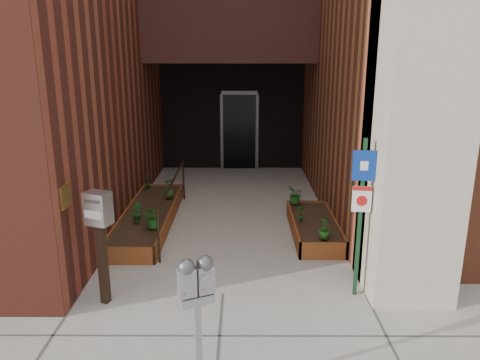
{
  "coord_description": "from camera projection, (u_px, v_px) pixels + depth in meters",
  "views": [
    {
      "loc": [
        0.27,
        -5.88,
        3.31
      ],
      "look_at": [
        0.24,
        1.8,
        1.16
      ],
      "focal_mm": 35.0,
      "sensor_mm": 36.0,
      "label": 1
    }
  ],
  "objects": [
    {
      "name": "ground",
      "position": [
        223.0,
        294.0,
        6.55
      ],
      "size": [
        80.0,
        80.0,
        0.0
      ],
      "primitive_type": "plane",
      "color": "#9E9991",
      "rests_on": "ground"
    },
    {
      "name": "planter_left",
      "position": [
        149.0,
        218.0,
        9.12
      ],
      "size": [
        0.9,
        3.6,
        0.3
      ],
      "color": "brown",
      "rests_on": "ground"
    },
    {
      "name": "planter_right",
      "position": [
        314.0,
        228.0,
        8.63
      ],
      "size": [
        0.8,
        2.2,
        0.3
      ],
      "color": "brown",
      "rests_on": "ground"
    },
    {
      "name": "handrail",
      "position": [
        173.0,
        189.0,
        8.91
      ],
      "size": [
        0.04,
        3.34,
        0.9
      ],
      "color": "black",
      "rests_on": "ground"
    },
    {
      "name": "parking_meter",
      "position": [
        196.0,
        291.0,
        4.29
      ],
      "size": [
        0.35,
        0.24,
        1.51
      ],
      "color": "#9B9B9D",
      "rests_on": "ground"
    },
    {
      "name": "sign_post",
      "position": [
        361.0,
        202.0,
        6.17
      ],
      "size": [
        0.3,
        0.08,
        2.22
      ],
      "color": "#163C1E",
      "rests_on": "ground"
    },
    {
      "name": "payment_dropbox",
      "position": [
        99.0,
        224.0,
        6.05
      ],
      "size": [
        0.37,
        0.32,
        1.56
      ],
      "color": "black",
      "rests_on": "ground"
    },
    {
      "name": "shrub_left_a",
      "position": [
        153.0,
        216.0,
        8.14
      ],
      "size": [
        0.49,
        0.49,
        0.41
      ],
      "primitive_type": "imported",
      "rotation": [
        0.0,
        0.0,
        0.41
      ],
      "color": "#1F611B",
      "rests_on": "planter_left"
    },
    {
      "name": "shrub_left_b",
      "position": [
        136.0,
        212.0,
        8.43
      ],
      "size": [
        0.26,
        0.26,
        0.35
      ],
      "primitive_type": "imported",
      "rotation": [
        0.0,
        0.0,
        2.07
      ],
      "color": "#1D5317",
      "rests_on": "planter_left"
    },
    {
      "name": "shrub_left_c",
      "position": [
        169.0,
        188.0,
        9.81
      ],
      "size": [
        0.32,
        0.32,
        0.4
      ],
      "primitive_type": "imported",
      "rotation": [
        0.0,
        0.0,
        3.84
      ],
      "color": "#1F5017",
      "rests_on": "planter_left"
    },
    {
      "name": "shrub_left_d",
      "position": [
        147.0,
        180.0,
        10.48
      ],
      "size": [
        0.21,
        0.21,
        0.35
      ],
      "primitive_type": "imported",
      "rotation": [
        0.0,
        0.0,
        4.84
      ],
      "color": "#195217",
      "rests_on": "planter_left"
    },
    {
      "name": "shrub_right_a",
      "position": [
        324.0,
        229.0,
        7.67
      ],
      "size": [
        0.21,
        0.21,
        0.34
      ],
      "primitive_type": "imported",
      "rotation": [
        0.0,
        0.0,
        1.45
      ],
      "color": "#205F1B",
      "rests_on": "planter_right"
    },
    {
      "name": "shrub_right_b",
      "position": [
        301.0,
        213.0,
        8.49
      ],
      "size": [
        0.16,
        0.16,
        0.29
      ],
      "primitive_type": "imported",
      "rotation": [
        0.0,
        0.0,
        3.07
      ],
      "color": "#185317",
      "rests_on": "planter_right"
    },
    {
      "name": "shrub_right_c",
      "position": [
        295.0,
        195.0,
        9.4
      ],
      "size": [
        0.34,
        0.34,
        0.37
      ],
      "primitive_type": "imported",
      "rotation": [
        0.0,
        0.0,
        4.72
      ],
      "color": "#1C631D",
      "rests_on": "planter_right"
    }
  ]
}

